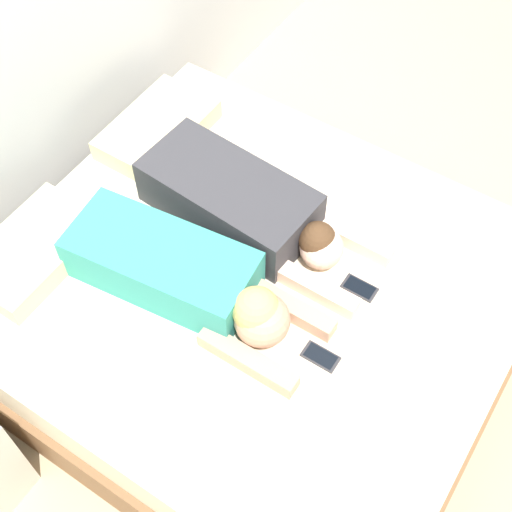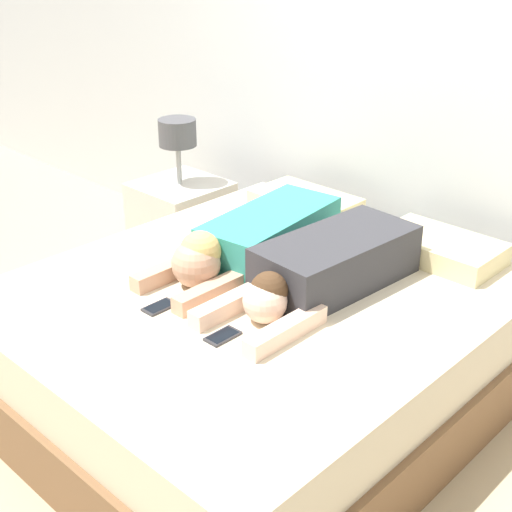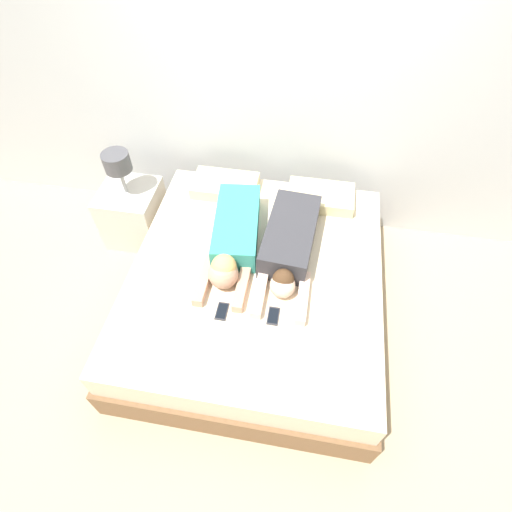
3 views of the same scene
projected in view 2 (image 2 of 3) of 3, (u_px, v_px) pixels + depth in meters
ground_plane at (256, 394)px, 3.22m from camera, size 12.00×12.00×0.00m
wall_back at (423, 67)px, 3.42m from camera, size 12.00×0.06×2.60m
bed at (256, 344)px, 3.10m from camera, size 1.84×2.02×0.54m
pillow_head_left at (305, 204)px, 3.73m from camera, size 0.54×0.33×0.10m
pillow_head_right at (440, 248)px, 3.23m from camera, size 0.54×0.33×0.10m
person_left at (251, 241)px, 3.18m from camera, size 0.40×1.06×0.24m
person_right at (324, 268)px, 2.93m from camera, size 0.39×1.05×0.21m
cell_phone_left at (160, 307)px, 2.83m from camera, size 0.07×0.13×0.01m
cell_phone_right at (223, 336)px, 2.63m from camera, size 0.07×0.13×0.01m
nightstand at (182, 221)px, 4.27m from camera, size 0.48×0.48×0.92m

